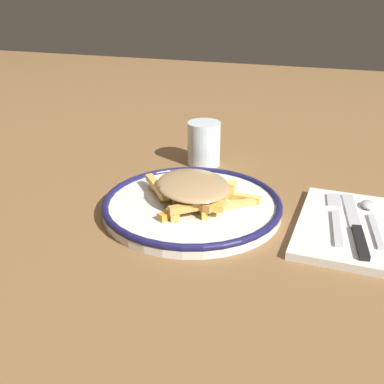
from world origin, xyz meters
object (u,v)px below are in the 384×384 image
(fries_heap, at_px, (195,191))
(plate, at_px, (192,206))
(spoon, at_px, (371,214))
(fork, at_px, (336,217))
(knife, at_px, (357,229))
(water_glass, at_px, (204,144))
(napkin, at_px, (354,228))

(fries_heap, bearing_deg, plate, -136.50)
(spoon, bearing_deg, fork, -156.97)
(knife, bearing_deg, water_glass, 142.89)
(knife, distance_m, spoon, 0.06)
(fries_heap, distance_m, napkin, 0.26)
(knife, height_order, water_glass, water_glass)
(spoon, bearing_deg, knife, -111.90)
(napkin, distance_m, fork, 0.03)
(fries_heap, distance_m, fork, 0.23)
(knife, relative_size, water_glass, 2.39)
(plate, bearing_deg, knife, -2.44)
(fork, height_order, water_glass, water_glass)
(fries_heap, relative_size, fork, 1.17)
(fries_heap, bearing_deg, napkin, 0.89)
(fries_heap, relative_size, knife, 0.98)
(fork, bearing_deg, napkin, -22.72)
(napkin, distance_m, knife, 0.02)
(plate, distance_m, water_glass, 0.22)
(fries_heap, xyz_separation_m, spoon, (0.28, 0.04, -0.02))
(fries_heap, bearing_deg, water_glass, 101.38)
(water_glass, bearing_deg, plate, -79.79)
(napkin, distance_m, water_glass, 0.37)
(plate, xyz_separation_m, napkin, (0.26, 0.01, -0.01))
(napkin, height_order, fork, fork)
(fork, bearing_deg, fries_heap, -175.91)
(fork, bearing_deg, plate, -175.08)
(plate, distance_m, napkin, 0.26)
(plate, distance_m, fork, 0.23)
(plate, distance_m, spoon, 0.29)
(plate, relative_size, fork, 1.68)
(fries_heap, height_order, fork, fries_heap)
(fork, bearing_deg, spoon, 23.03)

